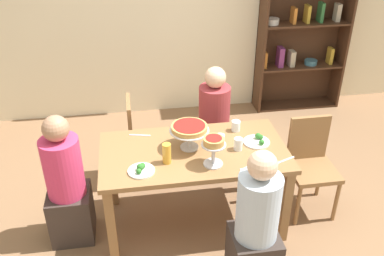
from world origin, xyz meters
name	(u,v)px	position (x,y,z in m)	size (l,w,h in m)	color
ground_plane	(194,219)	(0.00, 0.00, 0.00)	(12.00, 12.00, 0.00)	#846042
rear_partition	(164,0)	(0.00, 2.20, 1.40)	(8.00, 0.12, 2.80)	beige
dining_table	(194,161)	(0.00, 0.00, 0.64)	(1.51, 0.80, 0.74)	olive
bookshelf	(305,19)	(1.70, 2.02, 1.15)	(1.10, 0.30, 2.21)	#422819
diner_near_right	(256,230)	(0.33, -0.70, 0.49)	(0.34, 0.34, 1.15)	#382D28
diner_head_west	(67,189)	(-1.03, -0.02, 0.49)	(0.34, 0.34, 1.15)	#382D28
diner_far_right	(214,130)	(0.31, 0.70, 0.49)	(0.34, 0.34, 1.15)	#382D28
chair_far_left	(143,136)	(-0.39, 0.70, 0.49)	(0.40, 0.40, 0.87)	olive
chair_head_east	(310,161)	(1.05, 0.05, 0.49)	(0.40, 0.40, 0.87)	olive
deep_dish_pizza_stand	(189,129)	(-0.03, 0.05, 0.91)	(0.32, 0.32, 0.21)	silver
personal_pizza_stand	(214,145)	(0.11, -0.21, 0.91)	(0.19, 0.19, 0.24)	silver
salad_plate_near_diner	(257,141)	(0.54, 0.03, 0.76)	(0.22, 0.22, 0.07)	white
salad_plate_far_diner	(141,170)	(-0.44, -0.22, 0.76)	(0.20, 0.20, 0.07)	white
beer_glass_amber_tall	(167,153)	(-0.23, -0.13, 0.82)	(0.07, 0.07, 0.17)	gold
water_glass_clear_near	(236,126)	(0.41, 0.25, 0.79)	(0.08, 0.08, 0.09)	white
water_glass_clear_far	(220,141)	(0.22, 0.01, 0.80)	(0.07, 0.07, 0.11)	white
water_glass_clear_spare	(238,144)	(0.35, -0.04, 0.79)	(0.07, 0.07, 0.10)	white
cutlery_fork_near	(140,135)	(-0.42, 0.30, 0.74)	(0.18, 0.02, 0.01)	silver
cutlery_knife_near	(285,160)	(0.68, -0.25, 0.74)	(0.18, 0.02, 0.01)	silver
cutlery_fork_far	(252,169)	(0.39, -0.32, 0.74)	(0.18, 0.02, 0.01)	silver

